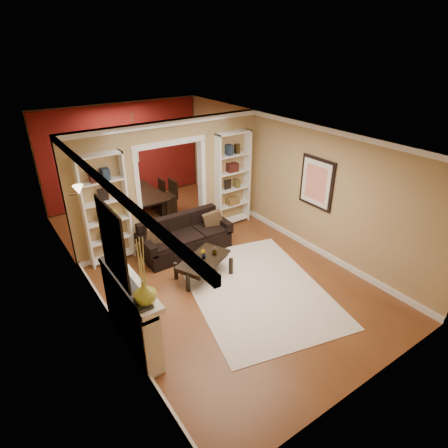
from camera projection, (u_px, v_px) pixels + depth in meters
floor at (201, 258)px, 7.97m from camera, size 8.00×8.00×0.00m
ceiling at (197, 131)px, 6.75m from camera, size 8.00×8.00×0.00m
wall_back at (124, 153)px, 10.30m from camera, size 8.00×0.00×8.00m
wall_front at (375, 310)px, 4.42m from camera, size 8.00×0.00×8.00m
wall_left at (83, 230)px, 6.22m from camera, size 0.00×8.00×8.00m
wall_right at (284, 178)px, 8.50m from camera, size 0.00×8.00×8.00m
partition_wall at (171, 183)px, 8.24m from camera, size 4.50×0.15×2.70m
red_back_panel at (124, 155)px, 10.29m from camera, size 4.44×0.04×2.64m
dining_window at (124, 147)px, 10.15m from camera, size 0.78×0.03×0.98m
area_rug at (256, 289)px, 7.00m from camera, size 3.02×3.70×0.01m
sofa at (185, 236)px, 8.07m from camera, size 1.98×0.86×0.78m
pillow_left at (155, 238)px, 7.62m from camera, size 0.39×0.19×0.38m
pillow_right at (213, 220)px, 8.32m from camera, size 0.43×0.22×0.41m
coffee_table at (204, 268)px, 7.28m from camera, size 1.24×1.00×0.41m
plant_left at (192, 259)px, 7.02m from camera, size 0.11×0.10×0.18m
plant_center at (203, 254)px, 7.15m from camera, size 0.12×0.13×0.19m
plant_right at (214, 251)px, 7.28m from camera, size 0.14×0.14×0.18m
bookshelf_left at (106, 210)px, 7.42m from camera, size 0.90×0.30×2.30m
bookshelf_right at (232, 180)px, 8.99m from camera, size 0.90×0.30×2.30m
fireplace at (133, 312)px, 5.54m from camera, size 0.32×1.70×1.16m
vase at (145, 293)px, 4.76m from camera, size 0.36×0.36×0.32m
mirror at (112, 243)px, 4.92m from camera, size 0.03×0.95×1.10m
wall_sconce at (75, 192)px, 6.46m from camera, size 0.18×0.18×0.22m
framed_art at (316, 183)px, 7.66m from camera, size 0.04×0.85×1.05m
dining_table at (142, 203)px, 9.82m from camera, size 1.76×0.98×0.62m
dining_chair_nw at (125, 210)px, 9.29m from camera, size 0.43×0.43×0.76m
dining_chair_ne at (165, 197)px, 9.81m from camera, size 0.54×0.54×0.91m
dining_chair_sw at (116, 199)px, 9.70m from camera, size 0.59×0.59×0.91m
dining_chair_se at (156, 193)px, 10.29m from camera, size 0.48×0.48×0.75m
chandelier at (140, 139)px, 9.04m from camera, size 0.50×0.50×0.30m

